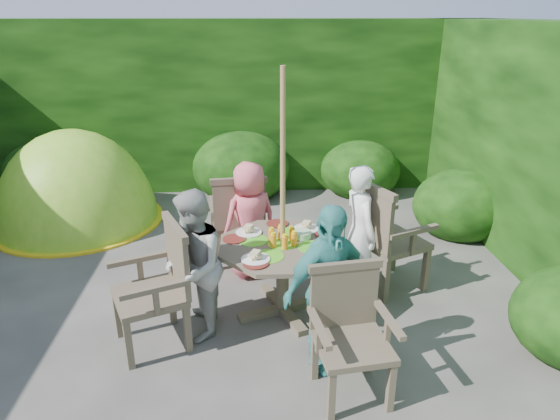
{
  "coord_description": "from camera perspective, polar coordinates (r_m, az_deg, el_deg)",
  "views": [
    {
      "loc": [
        0.77,
        -3.82,
        2.57
      ],
      "look_at": [
        1.02,
        0.52,
        0.85
      ],
      "focal_mm": 32.0,
      "sensor_mm": 36.0,
      "label": 1
    }
  ],
  "objects": [
    {
      "name": "ground",
      "position": [
        4.67,
        -12.51,
        -12.41
      ],
      "size": [
        60.0,
        60.0,
        0.0
      ],
      "primitive_type": "plane",
      "color": "#42403B",
      "rests_on": "ground"
    },
    {
      "name": "hedge_enclosure",
      "position": [
        5.38,
        -11.5,
        6.92
      ],
      "size": [
        9.0,
        9.0,
        2.5
      ],
      "color": "black",
      "rests_on": "ground"
    },
    {
      "name": "patio_table",
      "position": [
        4.43,
        0.34,
        -5.14
      ],
      "size": [
        1.53,
        1.53,
        0.83
      ],
      "rotation": [
        0.0,
        0.0,
        0.37
      ],
      "color": "#483D2F",
      "rests_on": "ground"
    },
    {
      "name": "parasol_pole",
      "position": [
        4.22,
        0.31,
        1.16
      ],
      "size": [
        0.06,
        0.06,
        2.2
      ],
      "primitive_type": "cylinder",
      "rotation": [
        0.0,
        0.0,
        0.37
      ],
      "color": "olive",
      "rests_on": "ground"
    },
    {
      "name": "garden_chair_right",
      "position": [
        4.94,
        11.88,
        -2.87
      ],
      "size": [
        0.77,
        0.81,
        1.06
      ],
      "rotation": [
        0.0,
        0.0,
        1.99
      ],
      "color": "#483D2F",
      "rests_on": "ground"
    },
    {
      "name": "garden_chair_left",
      "position": [
        4.17,
        -13.64,
        -8.33
      ],
      "size": [
        0.72,
        0.76,
        1.0
      ],
      "rotation": [
        0.0,
        0.0,
        -1.16
      ],
      "color": "#483D2F",
      "rests_on": "ground"
    },
    {
      "name": "garden_chair_back",
      "position": [
        5.37,
        -4.77,
        -0.89
      ],
      "size": [
        0.65,
        0.59,
        0.99
      ],
      "rotation": [
        0.0,
        0.0,
        3.26
      ],
      "color": "#483D2F",
      "rests_on": "ground"
    },
    {
      "name": "garden_chair_front",
      "position": [
        3.65,
        7.96,
        -13.48
      ],
      "size": [
        0.61,
        0.56,
        0.91
      ],
      "rotation": [
        0.0,
        0.0,
        0.14
      ],
      "color": "#483D2F",
      "rests_on": "ground"
    },
    {
      "name": "child_right",
      "position": [
        4.75,
        9.12,
        -2.51
      ],
      "size": [
        0.41,
        0.54,
        1.31
      ],
      "primitive_type": "imported",
      "rotation": [
        0.0,
        0.0,
        1.8
      ],
      "color": "white",
      "rests_on": "ground"
    },
    {
      "name": "child_left",
      "position": [
        4.17,
        -9.82,
        -6.34
      ],
      "size": [
        0.51,
        0.64,
        1.29
      ],
      "primitive_type": "imported",
      "rotation": [
        0.0,
        0.0,
        -1.53
      ],
      "color": "#AAAAA5",
      "rests_on": "ground"
    },
    {
      "name": "child_back",
      "position": [
        5.09,
        -3.45,
        -1.15
      ],
      "size": [
        0.71,
        0.62,
        1.22
      ],
      "primitive_type": "imported",
      "rotation": [
        0.0,
        0.0,
        3.63
      ],
      "color": "#E85F6F",
      "rests_on": "ground"
    },
    {
      "name": "child_front",
      "position": [
        3.76,
        5.43,
        -8.97
      ],
      "size": [
        0.84,
        0.68,
        1.33
      ],
      "primitive_type": "imported",
      "rotation": [
        0.0,
        0.0,
        0.55
      ],
      "color": "teal",
      "rests_on": "ground"
    },
    {
      "name": "dome_tent",
      "position": [
        7.1,
        -21.88,
        -1.29
      ],
      "size": [
        2.15,
        2.15,
        2.45
      ],
      "rotation": [
        0.0,
        0.0,
        -0.03
      ],
      "color": "#7EC826",
      "rests_on": "ground"
    }
  ]
}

